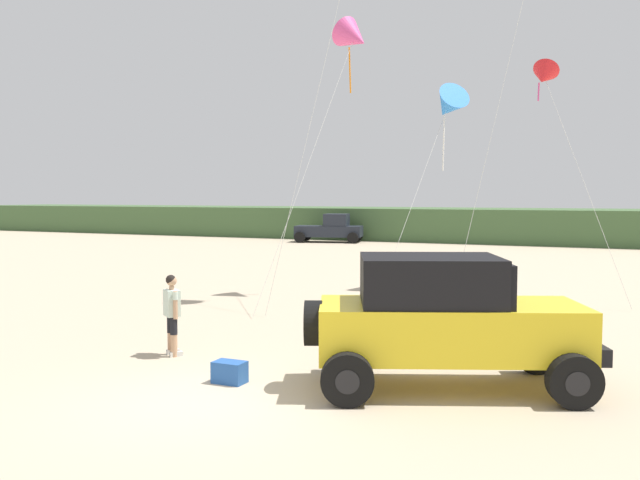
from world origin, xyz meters
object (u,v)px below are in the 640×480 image
at_px(person_watching, 172,310).
at_px(kite_purple_stunt, 448,105).
at_px(kite_white_parafoil, 354,38).
at_px(distant_pickup, 331,229).
at_px(jeep, 446,318).
at_px(kite_orange_streamer, 544,76).
at_px(cooler_box, 230,372).

distance_m(person_watching, kite_purple_stunt, 13.86).
relative_size(kite_purple_stunt, kite_white_parafoil, 0.79).
xyz_separation_m(distant_pickup, kite_purple_stunt, (12.96, -19.70, 5.48)).
height_order(jeep, kite_purple_stunt, kite_purple_stunt).
distance_m(jeep, kite_white_parafoil, 13.21).
distance_m(distant_pickup, kite_white_parafoil, 25.97).
height_order(person_watching, kite_orange_streamer, kite_orange_streamer).
height_order(distant_pickup, kite_white_parafoil, kite_white_parafoil).
xyz_separation_m(jeep, person_watching, (-5.67, 0.03, -0.26)).
xyz_separation_m(jeep, cooler_box, (-3.53, -1.23, -1.01)).
bearing_deg(kite_white_parafoil, cooler_box, -79.92).
bearing_deg(jeep, person_watching, 179.73).
relative_size(cooler_box, kite_purple_stunt, 0.08).
xyz_separation_m(kite_white_parafoil, kite_orange_streamer, (5.68, 2.18, -1.29)).
relative_size(jeep, kite_purple_stunt, 0.69).
distance_m(person_watching, kite_white_parafoil, 12.17).
bearing_deg(kite_purple_stunt, cooler_box, -92.09).
bearing_deg(kite_orange_streamer, kite_purple_stunt, 168.53).
relative_size(jeep, cooler_box, 8.93).
xyz_separation_m(cooler_box, distant_pickup, (-12.46, 33.41, 0.75)).
bearing_deg(jeep, kite_white_parafoil, 119.52).
bearing_deg(kite_white_parafoil, jeep, -60.48).
relative_size(cooler_box, distant_pickup, 0.11).
relative_size(jeep, kite_white_parafoil, 0.55).
relative_size(person_watching, distant_pickup, 0.34).
distance_m(distant_pickup, kite_purple_stunt, 24.21).
relative_size(cooler_box, kite_orange_streamer, 0.07).
bearing_deg(person_watching, kite_orange_streamer, 63.42).
bearing_deg(person_watching, jeep, -0.27).
xyz_separation_m(distant_pickup, kite_orange_streamer, (16.22, -20.36, 6.16)).
height_order(person_watching, cooler_box, person_watching).
bearing_deg(cooler_box, kite_purple_stunt, 87.96).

